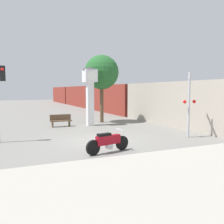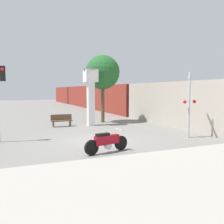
{
  "view_description": "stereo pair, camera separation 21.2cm",
  "coord_description": "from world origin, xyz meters",
  "views": [
    {
      "loc": [
        -4.88,
        -12.6,
        2.78
      ],
      "look_at": [
        1.31,
        1.32,
        1.43
      ],
      "focal_mm": 40.0,
      "sensor_mm": 36.0,
      "label": 1
    },
    {
      "loc": [
        -4.68,
        -12.69,
        2.78
      ],
      "look_at": [
        1.31,
        1.32,
        1.43
      ],
      "focal_mm": 40.0,
      "sensor_mm": 36.0,
      "label": 2
    }
  ],
  "objects": [
    {
      "name": "ground_plane",
      "position": [
        0.0,
        0.0,
        0.0
      ],
      "size": [
        120.0,
        120.0,
        0.0
      ],
      "primitive_type": "plane",
      "color": "slate"
    },
    {
      "name": "sidewalk_strip",
      "position": [
        0.0,
        -6.57,
        0.05
      ],
      "size": [
        36.0,
        6.0,
        0.1
      ],
      "color": "#9E998E",
      "rests_on": "ground_plane"
    },
    {
      "name": "motorcycle",
      "position": [
        -0.61,
        -2.57,
        0.48
      ],
      "size": [
        2.22,
        0.71,
        1.0
      ],
      "rotation": [
        0.0,
        0.0,
        0.23
      ],
      "color": "black",
      "rests_on": "ground_plane"
    },
    {
      "name": "clock_tower",
      "position": [
        1.44,
        5.83,
        3.02
      ],
      "size": [
        1.16,
        1.16,
        4.56
      ],
      "color": "white",
      "rests_on": "ground_plane"
    },
    {
      "name": "freight_train",
      "position": [
        8.08,
        22.92,
        1.7
      ],
      "size": [
        2.8,
        51.62,
        3.4
      ],
      "color": "#ADA393",
      "rests_on": "ground_plane"
    },
    {
      "name": "traffic_light",
      "position": [
        -4.93,
        1.75,
        2.85
      ],
      "size": [
        0.5,
        0.35,
        4.14
      ],
      "color": "#47474C",
      "rests_on": "ground_plane"
    },
    {
      "name": "railroad_crossing_signal",
      "position": [
        5.09,
        -1.2,
        2.08
      ],
      "size": [
        0.9,
        0.82,
        3.82
      ],
      "color": "#B7B7BC",
      "rests_on": "ground_plane"
    },
    {
      "name": "street_tree",
      "position": [
        2.99,
        7.26,
        4.25
      ],
      "size": [
        2.91,
        2.91,
        5.73
      ],
      "color": "brown",
      "rests_on": "ground_plane"
    },
    {
      "name": "bench",
      "position": [
        -0.8,
        6.15,
        0.49
      ],
      "size": [
        1.6,
        0.44,
        0.92
      ],
      "color": "brown",
      "rests_on": "ground_plane"
    }
  ]
}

